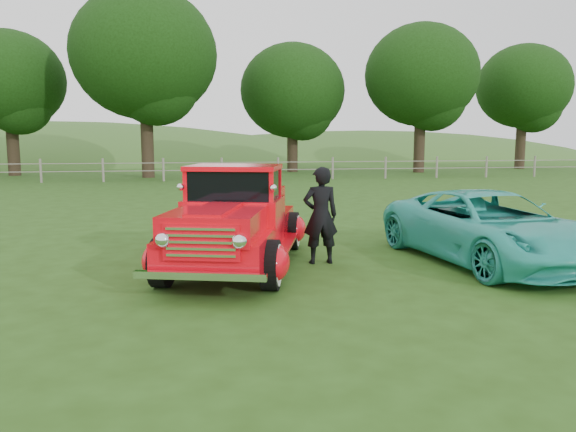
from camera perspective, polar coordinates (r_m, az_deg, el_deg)
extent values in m
plane|color=#254512|center=(8.15, 0.86, -8.03)|extent=(140.00, 140.00, 0.00)
ellipsoid|color=#2F5C21|center=(68.15, -23.49, 1.25)|extent=(84.00, 60.00, 18.00)
ellipsoid|color=#2F5C21|center=(73.17, 7.61, 3.12)|extent=(72.00, 52.00, 14.00)
cube|color=gray|center=(29.79, -6.75, 4.65)|extent=(48.00, 0.04, 0.04)
cube|color=gray|center=(29.77, -6.77, 5.42)|extent=(48.00, 0.04, 0.04)
cylinder|color=black|center=(37.24, -26.17, 6.76)|extent=(0.70, 0.70, 3.96)
ellipsoid|color=black|center=(37.39, -26.52, 12.27)|extent=(6.40, 6.40, 5.76)
cylinder|color=black|center=(32.81, -14.13, 8.04)|extent=(0.70, 0.70, 4.84)
ellipsoid|color=black|center=(33.12, -14.40, 15.67)|extent=(8.00, 8.00, 7.20)
cylinder|color=black|center=(37.26, 0.45, 7.40)|extent=(0.70, 0.70, 3.74)
ellipsoid|color=black|center=(37.38, 0.46, 12.61)|extent=(6.80, 6.80, 6.12)
cylinder|color=black|center=(37.57, 13.21, 7.70)|extent=(0.70, 0.70, 4.40)
ellipsoid|color=black|center=(37.78, 13.41, 13.77)|extent=(7.20, 7.20, 6.48)
cylinder|color=black|center=(44.38, 22.57, 7.17)|extent=(0.70, 0.70, 4.18)
ellipsoid|color=black|center=(44.53, 22.83, 12.06)|extent=(6.60, 6.60, 5.94)
cylinder|color=black|center=(8.69, -12.68, -4.62)|extent=(0.44, 0.80, 0.76)
cylinder|color=black|center=(8.31, -1.74, -5.01)|extent=(0.44, 0.80, 0.76)
cylinder|color=black|center=(11.61, -7.75, -1.34)|extent=(0.44, 0.80, 0.76)
cylinder|color=black|center=(11.33, 0.43, -1.50)|extent=(0.44, 0.80, 0.76)
cube|color=red|center=(9.91, -5.27, -1.74)|extent=(2.74, 4.86, 0.44)
ellipsoid|color=red|center=(8.71, -13.12, -4.34)|extent=(0.60, 0.83, 0.54)
ellipsoid|color=red|center=(8.29, -1.26, -4.75)|extent=(0.60, 0.83, 0.54)
ellipsoid|color=red|center=(11.62, -8.09, -1.14)|extent=(0.60, 0.83, 0.54)
ellipsoid|color=red|center=(11.32, 0.78, -1.31)|extent=(0.60, 0.83, 0.54)
cube|color=red|center=(8.35, -7.41, -0.88)|extent=(1.71, 1.90, 0.42)
cube|color=red|center=(9.75, -5.41, 0.54)|extent=(1.90, 1.73, 0.44)
cube|color=black|center=(9.70, -5.45, 3.29)|extent=(1.69, 1.47, 0.50)
cube|color=red|center=(9.68, -5.47, 4.94)|extent=(1.79, 1.59, 0.08)
cube|color=red|center=(11.17, -3.92, 1.29)|extent=(1.66, 2.20, 0.45)
cube|color=white|center=(7.60, -8.82, -2.71)|extent=(1.05, 0.38, 0.50)
cube|color=white|center=(7.60, -8.95, -6.03)|extent=(1.76, 0.58, 0.10)
cube|color=white|center=(12.28, -3.02, -0.59)|extent=(1.67, 0.56, 0.10)
imported|color=#2EB9A9|center=(10.71, 19.73, -1.09)|extent=(2.73, 4.89, 1.29)
imported|color=black|center=(10.02, 3.32, 0.06)|extent=(0.64, 0.42, 1.74)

